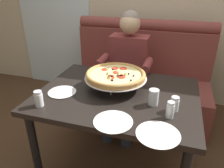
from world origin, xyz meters
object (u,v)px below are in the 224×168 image
at_px(pizza, 116,75).
at_px(plate_near_left, 113,121).
at_px(patio_chair, 85,42).
at_px(plate_far_side, 158,133).
at_px(shaker_pepper_flakes, 170,111).
at_px(plate_near_right, 62,91).
at_px(dining_table, 117,103).
at_px(diner_main, 127,67).
at_px(booth_bench, 138,84).
at_px(shaker_parmesan, 174,105).
at_px(shaker_oregano, 39,100).
at_px(drinking_glass, 154,98).

height_order(pizza, plate_near_left, pizza).
bearing_deg(patio_chair, plate_far_side, -58.09).
xyz_separation_m(shaker_pepper_flakes, plate_near_left, (-0.32, -0.15, -0.04)).
xyz_separation_m(pizza, plate_near_right, (-0.37, -0.21, -0.10)).
bearing_deg(patio_chair, pizza, -59.82).
distance_m(dining_table, plate_far_side, 0.55).
bearing_deg(plate_near_left, shaker_pepper_flakes, 25.30).
bearing_deg(diner_main, plate_near_right, -112.22).
relative_size(booth_bench, plate_near_right, 7.57).
bearing_deg(shaker_parmesan, plate_near_left, -145.01).
bearing_deg(booth_bench, plate_far_side, -75.30).
bearing_deg(dining_table, shaker_pepper_flakes, -28.46).
height_order(shaker_oregano, plate_far_side, shaker_oregano).
bearing_deg(pizza, plate_near_right, -150.71).
xyz_separation_m(pizza, shaker_pepper_flakes, (0.44, -0.30, -0.06)).
xyz_separation_m(diner_main, shaker_pepper_flakes, (0.49, -0.88, 0.09)).
distance_m(pizza, drinking_glass, 0.37).
height_order(plate_near_left, plate_near_right, same).
relative_size(plate_far_side, drinking_glass, 2.21).
bearing_deg(plate_near_right, booth_bench, 68.75).
bearing_deg(booth_bench, plate_near_right, -111.25).
bearing_deg(diner_main, shaker_pepper_flakes, -60.96).
xyz_separation_m(diner_main, plate_near_left, (0.17, -1.03, 0.06)).
distance_m(shaker_parmesan, plate_far_side, 0.29).
height_order(drinking_glass, patio_chair, drinking_glass).
height_order(shaker_oregano, patio_chair, shaker_oregano).
height_order(pizza, plate_far_side, pizza).
distance_m(shaker_oregano, plate_near_left, 0.54).
relative_size(dining_table, plate_near_left, 4.93).
distance_m(plate_near_right, patio_chair, 2.40).
bearing_deg(dining_table, plate_near_left, -78.24).
distance_m(shaker_parmesan, patio_chair, 2.80).
bearing_deg(diner_main, drinking_glass, -63.83).
xyz_separation_m(dining_table, pizza, (-0.04, 0.08, 0.20)).
relative_size(shaker_parmesan, patio_chair, 0.12).
bearing_deg(drinking_glass, patio_chair, 124.28).
bearing_deg(pizza, plate_near_left, -75.48).
xyz_separation_m(shaker_pepper_flakes, plate_near_right, (-0.81, 0.10, -0.04)).
xyz_separation_m(plate_near_right, plate_far_side, (0.76, -0.29, -0.00)).
relative_size(dining_table, pizza, 2.45).
distance_m(plate_near_right, plate_far_side, 0.81).
bearing_deg(plate_far_side, pizza, 128.39).
xyz_separation_m(plate_near_right, patio_chair, (-0.82, 2.24, -0.25)).
relative_size(plate_near_left, plate_far_side, 0.97).
xyz_separation_m(shaker_parmesan, shaker_oregano, (-0.89, -0.21, 0.00)).
height_order(shaker_pepper_flakes, plate_near_right, shaker_pepper_flakes).
height_order(dining_table, pizza, pizza).
bearing_deg(booth_bench, plate_near_left, -86.61).
distance_m(dining_table, pizza, 0.22).
relative_size(diner_main, shaker_parmesan, 12.60).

